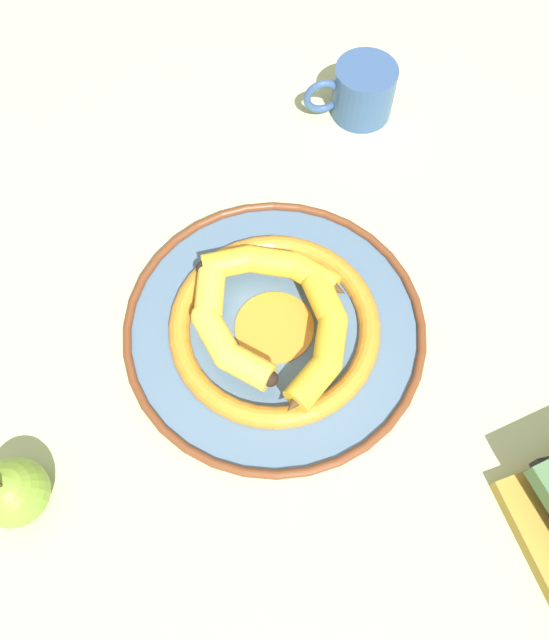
{
  "coord_description": "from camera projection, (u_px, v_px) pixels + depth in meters",
  "views": [
    {
      "loc": [
        0.18,
        -0.19,
        0.67
      ],
      "look_at": [
        -0.04,
        0.03,
        0.04
      ],
      "focal_mm": 35.0,
      "sensor_mm": 36.0,
      "label": 1
    }
  ],
  "objects": [
    {
      "name": "apple",
      "position": [
        14.0,
        492.0,
        0.62
      ],
      "size": [
        0.07,
        0.07,
        0.08
      ],
      "color": "olive",
      "rests_on": "ground_plane"
    },
    {
      "name": "banana_a",
      "position": [
        273.0,
        267.0,
        0.72
      ],
      "size": [
        0.16,
        0.11,
        0.03
      ],
      "rotation": [
        0.0,
        0.0,
        3.75
      ],
      "color": "yellow",
      "rests_on": "decorative_bowl"
    },
    {
      "name": "banana_b",
      "position": [
        222.0,
        330.0,
        0.69
      ],
      "size": [
        0.17,
        0.09,
        0.03
      ],
      "rotation": [
        0.0,
        0.0,
        5.99
      ],
      "color": "yellow",
      "rests_on": "decorative_bowl"
    },
    {
      "name": "coffee_mug",
      "position": [
        362.0,
        91.0,
        0.86
      ],
      "size": [
        0.1,
        0.11,
        0.08
      ],
      "rotation": [
        0.0,
        0.0,
        4.09
      ],
      "color": "#335184",
      "rests_on": "ground_plane"
    },
    {
      "name": "decorative_bowl",
      "position": [
        274.0,
        328.0,
        0.73
      ],
      "size": [
        0.35,
        0.35,
        0.03
      ],
      "color": "slate",
      "rests_on": "ground_plane"
    },
    {
      "name": "banana_c",
      "position": [
        322.0,
        343.0,
        0.68
      ],
      "size": [
        0.11,
        0.15,
        0.03
      ],
      "rotation": [
        0.0,
        0.0,
        8.46
      ],
      "color": "gold",
      "rests_on": "decorative_bowl"
    },
    {
      "name": "ground_plane",
      "position": [
        278.0,
        371.0,
        0.72
      ],
      "size": [
        2.8,
        2.8,
        0.0
      ],
      "primitive_type": "plane",
      "color": "#B2C693"
    }
  ]
}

